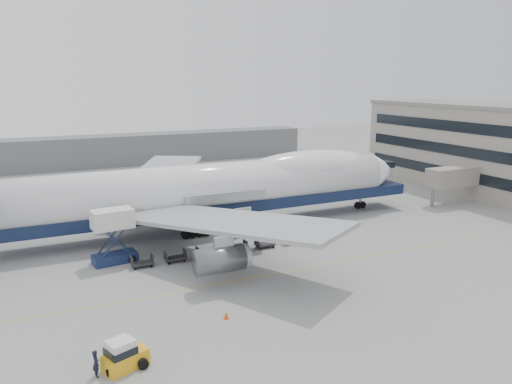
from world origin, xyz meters
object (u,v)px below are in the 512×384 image
catering_truck (113,233)px  baggage_tug (123,356)px  ground_worker (96,363)px  airliner (214,188)px

catering_truck → baggage_tug: 21.83m
catering_truck → ground_worker: catering_truck is taller
airliner → baggage_tug: airliner is taller
catering_truck → baggage_tug: size_ratio=1.78×
baggage_tug → airliner: bearing=38.8°
airliner → ground_worker: (-19.62, -29.09, -4.65)m
airliner → catering_truck: airliner is taller
catering_truck → baggage_tug: catering_truck is taller
airliner → catering_truck: 16.52m
airliner → catering_truck: size_ratio=11.10×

